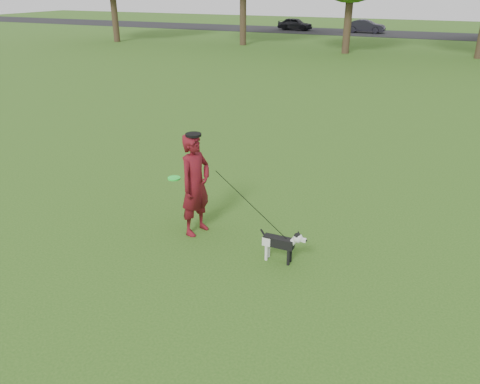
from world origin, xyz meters
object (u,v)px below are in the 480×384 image
at_px(man, 195,185).
at_px(dog, 282,242).
at_px(car_mid, 366,26).
at_px(car_left, 295,24).

height_order(man, dog, man).
bearing_deg(dog, car_mid, 97.97).
distance_m(dog, car_left, 42.08).
bearing_deg(car_mid, car_left, 91.69).
relative_size(man, car_mid, 0.54).
distance_m(car_left, car_mid, 6.82).
bearing_deg(man, car_mid, 18.37).
relative_size(car_left, car_mid, 0.96).
height_order(car_left, car_mid, car_mid).
bearing_deg(dog, car_left, 107.21).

